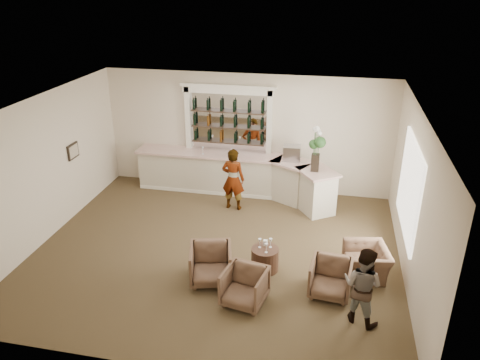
% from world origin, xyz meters
% --- Properties ---
extents(ground, '(8.00, 8.00, 0.00)m').
position_xyz_m(ground, '(0.00, 0.00, 0.00)').
color(ground, brown).
rests_on(ground, ground).
extents(room_shell, '(8.04, 7.02, 3.32)m').
position_xyz_m(room_shell, '(0.16, 0.71, 2.34)').
color(room_shell, beige).
rests_on(room_shell, ground).
extents(bar_counter, '(5.72, 1.80, 1.14)m').
position_xyz_m(bar_counter, '(-0.16, 3.00, 0.57)').
color(bar_counter, beige).
rests_on(bar_counter, ground).
extents(back_bar_alcove, '(2.64, 0.25, 3.00)m').
position_xyz_m(back_bar_alcove, '(-0.50, 3.41, 2.03)').
color(back_bar_alcove, white).
rests_on(back_bar_alcove, ground).
extents(cocktail_table, '(0.58, 0.58, 0.50)m').
position_xyz_m(cocktail_table, '(1.17, -0.50, 0.25)').
color(cocktail_table, '#44291D').
rests_on(cocktail_table, ground).
extents(sommelier, '(0.64, 0.46, 1.66)m').
position_xyz_m(sommelier, '(-0.08, 2.12, 0.83)').
color(sommelier, gray).
rests_on(sommelier, ground).
extents(guest, '(0.89, 0.82, 1.48)m').
position_xyz_m(guest, '(3.07, -1.70, 0.74)').
color(guest, gray).
rests_on(guest, ground).
extents(armchair_left, '(1.01, 1.02, 0.77)m').
position_xyz_m(armchair_left, '(0.17, -1.10, 0.39)').
color(armchair_left, brown).
rests_on(armchair_left, ground).
extents(armchair_center, '(0.90, 0.92, 0.71)m').
position_xyz_m(armchair_center, '(0.97, -1.64, 0.36)').
color(armchair_center, brown).
rests_on(armchair_center, ground).
extents(armchair_right, '(0.84, 0.86, 0.72)m').
position_xyz_m(armchair_right, '(2.53, -1.05, 0.36)').
color(armchair_right, brown).
rests_on(armchair_right, ground).
extents(armchair_far, '(1.01, 1.10, 0.62)m').
position_xyz_m(armchair_far, '(3.24, -0.26, 0.31)').
color(armchair_far, brown).
rests_on(armchair_far, ground).
extents(espresso_machine, '(0.48, 0.41, 0.40)m').
position_xyz_m(espresso_machine, '(1.32, 3.01, 1.34)').
color(espresso_machine, '#B0B0B5').
rests_on(espresso_machine, bar_counter).
extents(flower_vase, '(0.31, 0.31, 1.17)m').
position_xyz_m(flower_vase, '(1.97, 2.38, 1.80)').
color(flower_vase, black).
rests_on(flower_vase, bar_counter).
extents(wine_glass_bar_left, '(0.07, 0.07, 0.21)m').
position_xyz_m(wine_glass_bar_left, '(-0.29, 2.93, 1.25)').
color(wine_glass_bar_left, white).
rests_on(wine_glass_bar_left, bar_counter).
extents(wine_glass_bar_right, '(0.07, 0.07, 0.21)m').
position_xyz_m(wine_glass_bar_right, '(-1.12, 2.96, 1.25)').
color(wine_glass_bar_right, white).
rests_on(wine_glass_bar_right, bar_counter).
extents(wine_glass_tbl_a, '(0.07, 0.07, 0.21)m').
position_xyz_m(wine_glass_tbl_a, '(1.05, -0.47, 0.60)').
color(wine_glass_tbl_a, white).
rests_on(wine_glass_tbl_a, cocktail_table).
extents(wine_glass_tbl_b, '(0.07, 0.07, 0.21)m').
position_xyz_m(wine_glass_tbl_b, '(1.27, -0.42, 0.60)').
color(wine_glass_tbl_b, white).
rests_on(wine_glass_tbl_b, cocktail_table).
extents(wine_glass_tbl_c, '(0.07, 0.07, 0.21)m').
position_xyz_m(wine_glass_tbl_c, '(1.21, -0.63, 0.60)').
color(wine_glass_tbl_c, white).
rests_on(wine_glass_tbl_c, cocktail_table).
extents(napkin_holder, '(0.08, 0.08, 0.12)m').
position_xyz_m(napkin_holder, '(1.15, -0.36, 0.56)').
color(napkin_holder, white).
rests_on(napkin_holder, cocktail_table).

